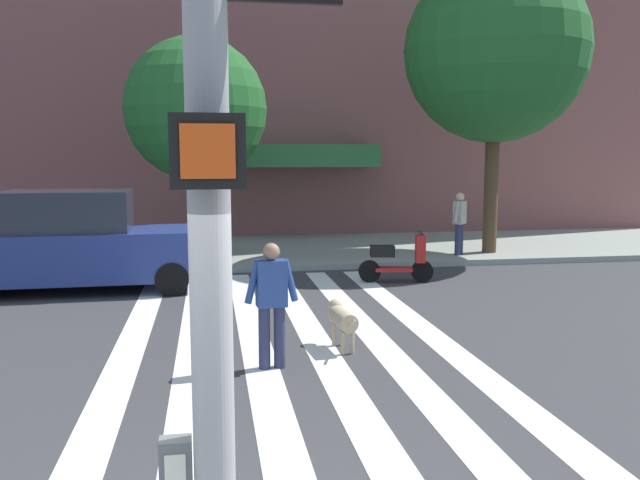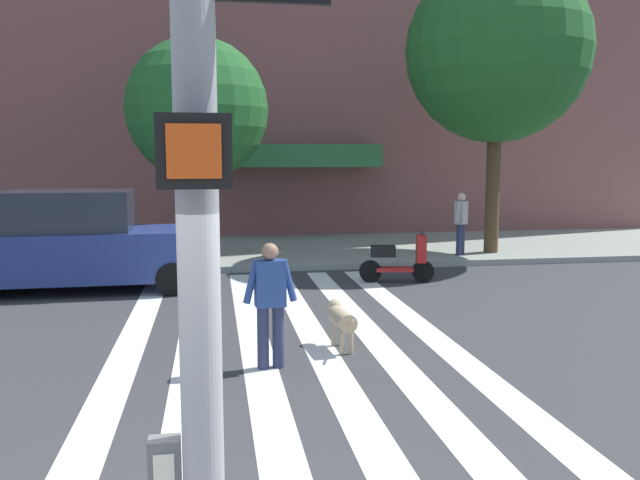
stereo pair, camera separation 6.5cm
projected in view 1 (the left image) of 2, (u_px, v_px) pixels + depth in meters
name	position (u px, v px, depth m)	size (l,w,h in m)	color
ground_plane	(208.00, 347.00, 9.37)	(160.00, 160.00, 0.00)	#353538
sidewalk_far	(208.00, 252.00, 18.17)	(80.00, 6.00, 0.15)	gray
crosswalk_stripes	(287.00, 343.00, 9.56)	(4.95, 11.41, 0.01)	silver
parked_car_behind_first	(76.00, 243.00, 13.24)	(4.73, 2.08, 2.05)	navy
parked_scooter	(396.00, 261.00, 14.16)	(1.63, 0.58, 1.11)	black
street_tree_nearest	(196.00, 110.00, 16.15)	(3.54, 3.54, 5.52)	#4C3823
street_tree_middle	(496.00, 51.00, 17.00)	(4.79, 4.79, 7.72)	#4C3823
pedestrian_dog_walker	(272.00, 298.00, 8.34)	(0.71, 0.28, 1.64)	#282D4C
dog_on_leash	(342.00, 318.00, 9.25)	(0.32, 1.03, 0.65)	tan
pedestrian_bystander	(460.00, 220.00, 17.08)	(0.54, 0.58, 1.64)	#282D4C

